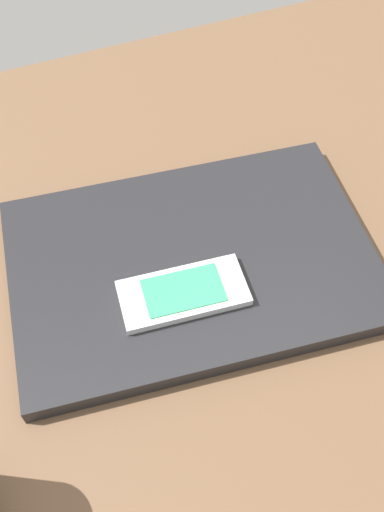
# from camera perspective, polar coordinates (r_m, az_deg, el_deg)

# --- Properties ---
(desk_surface) EXTENTS (1.20, 0.80, 0.03)m
(desk_surface) POSITION_cam_1_polar(r_m,az_deg,el_deg) (0.63, 8.92, -0.38)
(desk_surface) COLOR brown
(desk_surface) RESTS_ON ground
(laptop_closed) EXTENTS (0.38, 0.28, 0.02)m
(laptop_closed) POSITION_cam_1_polar(r_m,az_deg,el_deg) (0.59, -0.00, -0.60)
(laptop_closed) COLOR black
(laptop_closed) RESTS_ON desk_surface
(cell_phone_on_laptop) EXTENTS (0.12, 0.07, 0.01)m
(cell_phone_on_laptop) POSITION_cam_1_polar(r_m,az_deg,el_deg) (0.55, -0.85, -3.56)
(cell_phone_on_laptop) COLOR silver
(cell_phone_on_laptop) RESTS_ON laptop_closed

